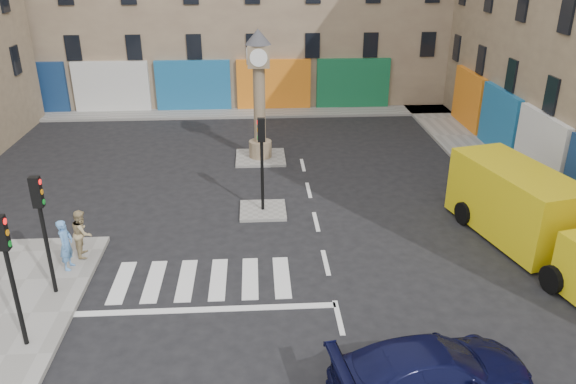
{
  "coord_description": "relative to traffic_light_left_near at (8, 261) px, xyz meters",
  "views": [
    {
      "loc": [
        -2.22,
        -11.95,
        9.65
      ],
      "look_at": [
        -1.17,
        5.35,
        2.0
      ],
      "focal_mm": 35.0,
      "sensor_mm": 36.0,
      "label": 1
    }
  ],
  "objects": [
    {
      "name": "ground",
      "position": [
        8.3,
        -0.2,
        -2.62
      ],
      "size": [
        120.0,
        120.0,
        0.0
      ],
      "primitive_type": "plane",
      "color": "black",
      "rests_on": "ground"
    },
    {
      "name": "sidewalk_right",
      "position": [
        17.0,
        9.8,
        -2.55
      ],
      "size": [
        2.6,
        30.0,
        0.15
      ],
      "primitive_type": "cube",
      "color": "gray",
      "rests_on": "ground"
    },
    {
      "name": "sidewalk_far",
      "position": [
        4.3,
        22.0,
        -2.55
      ],
      "size": [
        32.0,
        2.4,
        0.15
      ],
      "primitive_type": "cube",
      "color": "gray",
      "rests_on": "ground"
    },
    {
      "name": "island_near",
      "position": [
        6.3,
        7.8,
        -2.56
      ],
      "size": [
        1.8,
        1.8,
        0.12
      ],
      "primitive_type": "cube",
      "color": "gray",
      "rests_on": "ground"
    },
    {
      "name": "island_far",
      "position": [
        6.3,
        13.8,
        -2.56
      ],
      "size": [
        2.4,
        2.4,
        0.12
      ],
      "primitive_type": "cube",
      "color": "gray",
      "rests_on": "ground"
    },
    {
      "name": "traffic_light_left_near",
      "position": [
        0.0,
        0.0,
        0.0
      ],
      "size": [
        0.28,
        0.22,
        3.7
      ],
      "color": "black",
      "rests_on": "sidewalk_left"
    },
    {
      "name": "traffic_light_left_far",
      "position": [
        0.0,
        2.4,
        0.0
      ],
      "size": [
        0.28,
        0.22,
        3.7
      ],
      "color": "black",
      "rests_on": "sidewalk_left"
    },
    {
      "name": "traffic_light_island",
      "position": [
        6.3,
        7.8,
        -0.03
      ],
      "size": [
        0.28,
        0.22,
        3.7
      ],
      "color": "black",
      "rests_on": "island_near"
    },
    {
      "name": "clock_pillar",
      "position": [
        6.3,
        13.8,
        0.93
      ],
      "size": [
        1.2,
        1.2,
        6.1
      ],
      "color": "#907C5E",
      "rests_on": "island_far"
    },
    {
      "name": "navy_sedan",
      "position": [
        10.0,
        -2.28,
        -1.93
      ],
      "size": [
        5.04,
        2.69,
        1.39
      ],
      "primitive_type": "imported",
      "rotation": [
        0.0,
        0.0,
        1.73
      ],
      "color": "black",
      "rests_on": "ground"
    },
    {
      "name": "yellow_van",
      "position": [
        15.32,
        4.62,
        -1.34
      ],
      "size": [
        3.7,
        7.41,
        2.59
      ],
      "rotation": [
        0.0,
        0.0,
        0.23
      ],
      "color": "yellow",
      "rests_on": "ground"
    },
    {
      "name": "pedestrian_blue",
      "position": [
        0.03,
        3.75,
        -1.62
      ],
      "size": [
        0.46,
        0.65,
        1.69
      ],
      "primitive_type": "imported",
      "rotation": [
        0.0,
        0.0,
        1.47
      ],
      "color": "#598DCB",
      "rests_on": "sidewalk_left"
    },
    {
      "name": "pedestrian_tan",
      "position": [
        0.3,
        4.58,
        -1.66
      ],
      "size": [
        0.74,
        0.88,
        1.62
      ],
      "primitive_type": "imported",
      "rotation": [
        0.0,
        0.0,
        1.74
      ],
      "color": "tan",
      "rests_on": "sidewalk_left"
    }
  ]
}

